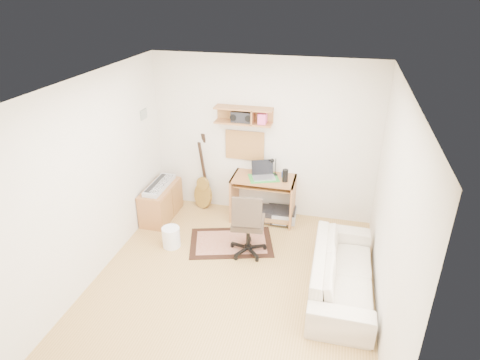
% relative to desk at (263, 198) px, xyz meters
% --- Properties ---
extents(floor, '(3.60, 4.00, 0.01)m').
position_rel_desk_xyz_m(floor, '(-0.07, -1.73, -0.38)').
color(floor, tan).
rests_on(floor, ground).
extents(ceiling, '(3.60, 4.00, 0.01)m').
position_rel_desk_xyz_m(ceiling, '(-0.07, -1.73, 2.23)').
color(ceiling, white).
rests_on(ceiling, ground).
extents(back_wall, '(3.60, 0.01, 2.60)m').
position_rel_desk_xyz_m(back_wall, '(-0.07, 0.28, 0.93)').
color(back_wall, silver).
rests_on(back_wall, ground).
extents(left_wall, '(0.01, 4.00, 2.60)m').
position_rel_desk_xyz_m(left_wall, '(-1.87, -1.73, 0.93)').
color(left_wall, silver).
rests_on(left_wall, ground).
extents(right_wall, '(0.01, 4.00, 2.60)m').
position_rel_desk_xyz_m(right_wall, '(1.74, -1.73, 0.93)').
color(right_wall, silver).
rests_on(right_wall, ground).
extents(wall_shelf, '(0.90, 0.25, 0.26)m').
position_rel_desk_xyz_m(wall_shelf, '(-0.37, 0.15, 1.32)').
color(wall_shelf, '#A76C3B').
rests_on(wall_shelf, back_wall).
extents(cork_board, '(0.64, 0.03, 0.49)m').
position_rel_desk_xyz_m(cork_board, '(-0.37, 0.25, 0.79)').
color(cork_board, tan).
rests_on(cork_board, back_wall).
extents(wall_photo, '(0.02, 0.20, 0.15)m').
position_rel_desk_xyz_m(wall_photo, '(-1.86, -0.23, 1.34)').
color(wall_photo, '#4C8CBF').
rests_on(wall_photo, left_wall).
extents(desk, '(1.00, 0.55, 0.75)m').
position_rel_desk_xyz_m(desk, '(0.00, 0.00, 0.00)').
color(desk, '#A76C3B').
rests_on(desk, floor).
extents(laptop, '(0.45, 0.45, 0.27)m').
position_rel_desk_xyz_m(laptop, '(0.00, -0.02, 0.51)').
color(laptop, silver).
rests_on(laptop, desk).
extents(speaker, '(0.09, 0.09, 0.20)m').
position_rel_desk_xyz_m(speaker, '(0.35, -0.05, 0.47)').
color(speaker, black).
rests_on(speaker, desk).
extents(desk_lamp, '(0.10, 0.10, 0.30)m').
position_rel_desk_xyz_m(desk_lamp, '(0.16, 0.14, 0.52)').
color(desk_lamp, black).
rests_on(desk_lamp, desk).
extents(pencil_cup, '(0.06, 0.06, 0.09)m').
position_rel_desk_xyz_m(pencil_cup, '(0.30, 0.10, 0.42)').
color(pencil_cup, '#354F9F').
rests_on(pencil_cup, desk).
extents(boombox, '(0.32, 0.15, 0.16)m').
position_rel_desk_xyz_m(boombox, '(-0.40, 0.15, 1.30)').
color(boombox, black).
rests_on(boombox, wall_shelf).
extents(rug, '(1.41, 1.13, 0.02)m').
position_rel_desk_xyz_m(rug, '(-0.32, -0.82, -0.37)').
color(rug, tan).
rests_on(rug, floor).
extents(task_chair, '(0.57, 0.57, 1.00)m').
position_rel_desk_xyz_m(task_chair, '(-0.03, -0.98, 0.13)').
color(task_chair, '#352A1F').
rests_on(task_chair, floor).
extents(cabinet, '(0.40, 0.90, 0.55)m').
position_rel_desk_xyz_m(cabinet, '(-1.65, -0.34, -0.10)').
color(cabinet, '#A76C3B').
rests_on(cabinet, floor).
extents(music_keyboard, '(0.24, 0.78, 0.07)m').
position_rel_desk_xyz_m(music_keyboard, '(-1.65, -0.34, 0.21)').
color(music_keyboard, '#B2B5BA').
rests_on(music_keyboard, cabinet).
extents(guitar, '(0.40, 0.33, 1.31)m').
position_rel_desk_xyz_m(guitar, '(-1.08, 0.13, 0.28)').
color(guitar, olive).
rests_on(guitar, floor).
extents(waste_basket, '(0.30, 0.30, 0.31)m').
position_rel_desk_xyz_m(waste_basket, '(-1.16, -1.11, -0.22)').
color(waste_basket, white).
rests_on(waste_basket, floor).
extents(printer, '(0.49, 0.39, 0.18)m').
position_rel_desk_xyz_m(printer, '(0.30, 0.05, -0.29)').
color(printer, '#A5A8AA').
rests_on(printer, floor).
extents(sofa, '(0.56, 1.90, 0.74)m').
position_rel_desk_xyz_m(sofa, '(1.31, -1.49, -0.00)').
color(sofa, beige).
rests_on(sofa, floor).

